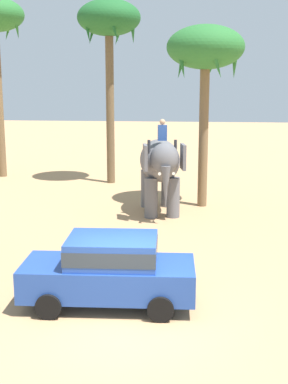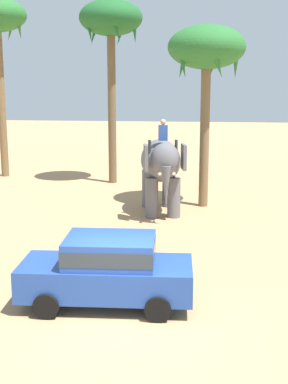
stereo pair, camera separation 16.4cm
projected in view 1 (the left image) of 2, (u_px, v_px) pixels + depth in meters
ground_plane at (127, 324)px, 11.70m from camera, size 120.00×120.00×0.00m
car_sedan_foreground at (110, 268)px, 12.52m from camera, size 4.18×2.04×1.70m
elephant_with_mahout at (160, 165)px, 21.14m from camera, size 2.19×4.00×3.88m
palm_tree_behind_elephant at (109, 24)px, 26.37m from camera, size 3.20×3.20×9.33m
palm_tree_left_of_road at (205, 52)px, 21.49m from camera, size 3.20×3.20×7.57m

